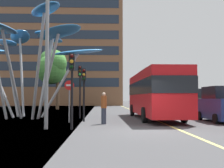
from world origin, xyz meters
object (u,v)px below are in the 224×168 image
(red_bus, at_px, (154,92))
(traffic_light_kerb_near, at_px, (72,75))
(car_parked_far, at_px, (190,103))
(pedestrian, at_px, (104,108))
(traffic_light_kerb_far, at_px, (84,83))
(traffic_light_island_mid, at_px, (80,80))
(street_lamp, at_px, (54,17))
(car_parked_mid, at_px, (222,105))
(leaf_sculpture, at_px, (33,41))
(no_entry_sign, at_px, (69,94))

(red_bus, height_order, traffic_light_kerb_near, traffic_light_kerb_near)
(traffic_light_kerb_near, relative_size, car_parked_far, 0.89)
(traffic_light_kerb_near, relative_size, pedestrian, 1.98)
(traffic_light_kerb_far, xyz_separation_m, pedestrian, (1.28, -1.60, -1.55))
(red_bus, xyz_separation_m, traffic_light_kerb_near, (-5.31, -6.65, 0.70))
(traffic_light_island_mid, bearing_deg, street_lamp, -96.58)
(street_lamp, bearing_deg, car_parked_mid, 19.62)
(leaf_sculpture, distance_m, pedestrian, 9.12)
(red_bus, bearing_deg, traffic_light_island_mid, 174.38)
(leaf_sculpture, height_order, traffic_light_kerb_far, leaf_sculpture)
(leaf_sculpture, xyz_separation_m, street_lamp, (2.99, -7.62, -0.41))
(leaf_sculpture, height_order, no_entry_sign, leaf_sculpture)
(street_lamp, bearing_deg, traffic_light_island_mid, 83.42)
(traffic_light_kerb_near, xyz_separation_m, traffic_light_island_mid, (-0.20, 7.19, 0.19))
(red_bus, height_order, leaf_sculpture, leaf_sculpture)
(traffic_light_island_mid, bearing_deg, leaf_sculpture, 167.20)
(red_bus, relative_size, traffic_light_kerb_near, 2.97)
(car_parked_far, xyz_separation_m, no_entry_sign, (-9.72, -6.36, 0.67))
(leaf_sculpture, relative_size, pedestrian, 6.33)
(car_parked_far, distance_m, pedestrian, 10.59)
(car_parked_far, relative_size, street_lamp, 0.46)
(no_entry_sign, bearing_deg, traffic_light_kerb_far, 32.54)
(traffic_light_kerb_far, xyz_separation_m, traffic_light_island_mid, (-0.48, 2.73, 0.36))
(pedestrian, bearing_deg, traffic_light_kerb_near, -118.57)
(traffic_light_kerb_near, height_order, pedestrian, traffic_light_kerb_near)
(traffic_light_island_mid, relative_size, pedestrian, 2.13)
(no_entry_sign, bearing_deg, leaf_sculpture, 129.19)
(red_bus, bearing_deg, leaf_sculpture, 171.43)
(pedestrian, bearing_deg, traffic_light_island_mid, 112.09)
(leaf_sculpture, bearing_deg, no_entry_sign, -50.81)
(traffic_light_kerb_far, bearing_deg, leaf_sculpture, 139.80)
(car_parked_mid, bearing_deg, no_entry_sign, -179.27)
(leaf_sculpture, xyz_separation_m, car_parked_mid, (13.09, -4.02, -4.94))
(traffic_light_kerb_far, distance_m, car_parked_far, 10.68)
(traffic_light_island_mid, bearing_deg, car_parked_far, 18.22)
(car_parked_mid, xyz_separation_m, street_lamp, (-10.10, -3.60, 4.53))
(traffic_light_island_mid, height_order, no_entry_sign, traffic_light_island_mid)
(traffic_light_kerb_far, bearing_deg, no_entry_sign, -147.46)
(traffic_light_kerb_near, height_order, street_lamp, street_lamp)
(traffic_light_kerb_near, distance_m, pedestrian, 3.68)
(car_parked_mid, height_order, car_parked_far, car_parked_far)
(red_bus, height_order, pedestrian, red_bus)
(leaf_sculpture, bearing_deg, traffic_light_kerb_far, -40.20)
(car_parked_far, relative_size, no_entry_sign, 1.57)
(leaf_sculpture, height_order, car_parked_far, leaf_sculpture)
(traffic_light_kerb_near, distance_m, no_entry_sign, 4.05)
(red_bus, relative_size, car_parked_far, 2.65)
(traffic_light_kerb_near, bearing_deg, no_entry_sign, 98.57)
(car_parked_far, bearing_deg, street_lamp, -135.79)
(pedestrian, distance_m, no_entry_sign, 2.52)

